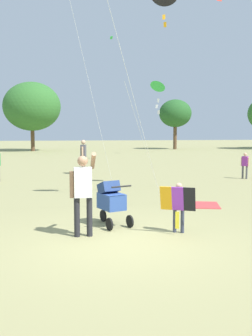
% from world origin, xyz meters
% --- Properties ---
extents(ground_plane, '(120.00, 120.00, 0.00)m').
position_xyz_m(ground_plane, '(0.00, 0.00, 0.00)').
color(ground_plane, '#938E5B').
extents(treeline_distant, '(42.59, 6.03, 6.47)m').
position_xyz_m(treeline_distant, '(3.99, 31.24, 3.77)').
color(treeline_distant, brown).
rests_on(treeline_distant, ground).
extents(child_with_butterfly_kite, '(0.75, 0.50, 1.07)m').
position_xyz_m(child_with_butterfly_kite, '(1.25, 0.53, 0.66)').
color(child_with_butterfly_kite, '#33384C').
rests_on(child_with_butterfly_kite, ground).
extents(person_adult_flyer, '(0.54, 0.52, 1.74)m').
position_xyz_m(person_adult_flyer, '(-0.75, 0.52, 1.00)').
color(person_adult_flyer, '#232328').
rests_on(person_adult_flyer, ground).
extents(stroller, '(0.80, 1.11, 1.03)m').
position_xyz_m(stroller, '(-0.11, 1.38, 0.61)').
color(stroller, black).
rests_on(stroller, ground).
extents(kite_green_novelty, '(1.96, 3.11, 3.98)m').
position_xyz_m(kite_green_novelty, '(2.13, 7.19, 3.72)').
color(kite_green_novelty, green).
rests_on(kite_green_novelty, ground).
extents(person_couple_left, '(0.29, 0.52, 1.65)m').
position_xyz_m(person_couple_left, '(-0.60, 11.28, 0.97)').
color(person_couple_left, '#7F705B').
rests_on(person_couple_left, ground).
extents(person_back_turned, '(0.28, 0.28, 1.15)m').
position_xyz_m(person_back_turned, '(6.37, 8.80, 0.68)').
color(person_back_turned, '#4C4C51').
rests_on(person_back_turned, ground).
extents(picnic_blanket, '(1.37, 1.27, 0.02)m').
position_xyz_m(picnic_blanket, '(2.58, 3.38, 0.01)').
color(picnic_blanket, '#CC3D3D').
rests_on(picnic_blanket, ground).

